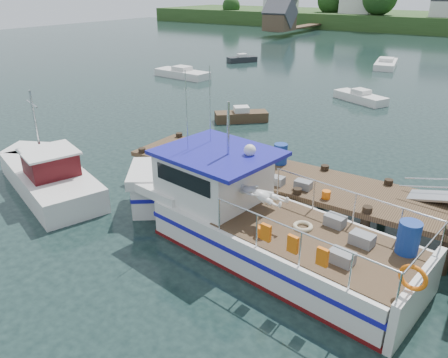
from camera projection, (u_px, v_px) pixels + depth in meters
The scene contains 9 objects.
ground_plane at pixel (264, 201), 18.12m from camera, with size 160.00×160.00×0.00m, color #172926.
dock at pixel (446, 189), 13.92m from camera, with size 16.60×3.00×4.78m.
lobster_boat at pixel (246, 216), 14.77m from camera, with size 12.00×4.90×5.77m.
work_boat at pixel (47, 174), 18.92m from camera, with size 8.05×4.59×4.28m.
moored_rowboat at pixel (241, 116), 28.49m from camera, with size 3.29×3.14×0.99m.
moored_a at pixel (182, 73), 42.02m from camera, with size 5.80×2.32×1.05m.
moored_b at pixel (360, 97), 33.31m from camera, with size 4.50×3.15×0.95m.
moored_d at pixel (386, 64), 47.13m from camera, with size 3.01×6.19×1.01m.
moored_e at pixel (242, 59), 50.26m from camera, with size 2.85×3.49×0.94m.
Camera 1 is at (7.58, -14.38, 8.22)m, focal length 35.00 mm.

